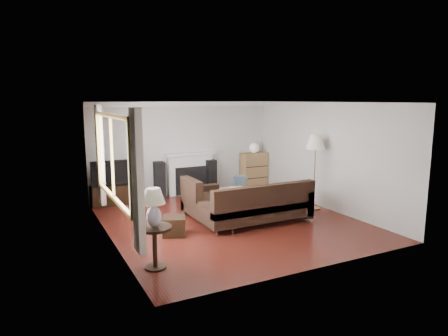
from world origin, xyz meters
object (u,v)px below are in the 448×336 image
bookshelf (254,171)px  sectional_sofa (256,204)px  coffee_table (227,198)px  tv_stand (112,195)px  floor_lamp (314,172)px  side_table (155,247)px

bookshelf → sectional_sofa: bearing=-120.1°
coffee_table → tv_stand: bearing=149.9°
coffee_table → floor_lamp: 2.17m
sectional_sofa → coffee_table: bearing=88.3°
bookshelf → floor_lamp: bearing=-87.6°
tv_stand → floor_lamp: floor_lamp is taller
coffee_table → side_table: bearing=-133.6°
tv_stand → bookshelf: bearing=0.4°
bookshelf → coffee_table: bearing=-138.1°
sectional_sofa → side_table: (-2.56, -1.26, -0.08)m
bookshelf → sectional_sofa: 3.36m
tv_stand → side_table: side_table is taller
bookshelf → tv_stand: bearing=-179.6°
coffee_table → side_table: (-2.60, -2.69, 0.12)m
tv_stand → coffee_table: bearing=-30.6°
tv_stand → sectional_sofa: bearing=-50.2°
tv_stand → floor_lamp: (4.18, -2.54, 0.63)m
tv_stand → sectional_sofa: size_ratio=0.38×
tv_stand → coffee_table: (2.43, -1.44, -0.03)m
bookshelf → floor_lamp: (0.11, -2.57, 0.36)m
coffee_table → floor_lamp: floor_lamp is taller
tv_stand → sectional_sofa: sectional_sofa is taller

